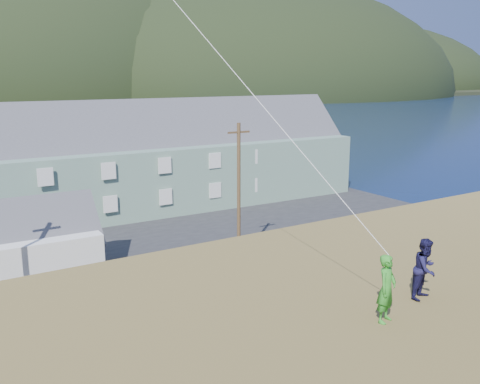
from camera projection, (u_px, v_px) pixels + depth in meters
The scene contains 7 objects.
ground at pixel (57, 317), 28.54m from camera, with size 900.00×900.00×0.00m, color #0A1638.
grass_strip at pixel (67, 331), 26.88m from camera, with size 110.00×8.00×0.10m, color #4C3D19.
waterfront_lot at pixel (4, 236), 42.58m from camera, with size 72.00×36.00×0.12m, color #28282B.
lodge at pixel (181, 156), 52.59m from camera, with size 35.75×10.75×12.50m.
shed_white at pixel (33, 243), 33.11m from camera, with size 8.06×5.50×6.32m.
kite_flyer_green at pixel (387, 289), 12.01m from camera, with size 0.58×0.38×1.58m, color #2C8725.
kite_flyer_navy at pixel (425, 269), 13.28m from camera, with size 0.75×0.59×1.55m, color #151336.
Camera 1 is at (-5.74, -27.57, 12.72)m, focal length 40.00 mm.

